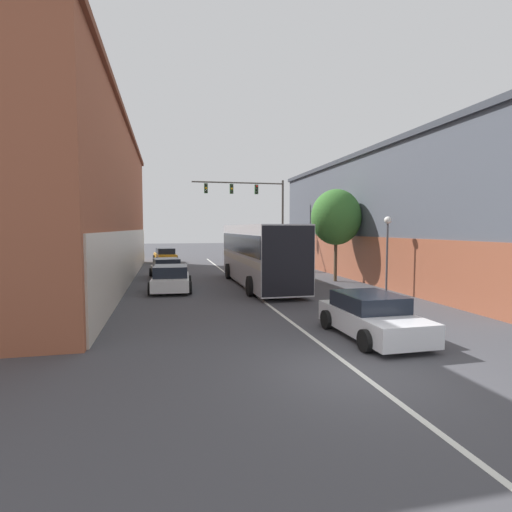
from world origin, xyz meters
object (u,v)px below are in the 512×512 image
hatchback_foreground (372,317)px  parked_car_left_mid (166,269)px  traffic_signal_gantry (255,203)px  street_lamp (387,245)px  parked_car_left_near (165,255)px  street_tree_near (336,217)px  parked_car_left_far (171,279)px  bus (259,252)px

hatchback_foreground → parked_car_left_mid: bearing=20.0°
traffic_signal_gantry → street_lamp: 15.98m
parked_car_left_near → street_tree_near: 20.14m
traffic_signal_gantry → street_tree_near: bearing=-73.6°
hatchback_foreground → parked_car_left_mid: 17.33m
hatchback_foreground → traffic_signal_gantry: size_ratio=0.53×
hatchback_foreground → street_lamp: size_ratio=1.07×
parked_car_left_far → street_tree_near: size_ratio=0.74×
parked_car_left_near → bus: bearing=-170.2°
parked_car_left_near → parked_car_left_far: bearing=173.8°
parked_car_left_mid → street_lamp: (10.76, -9.31, 1.90)m
traffic_signal_gantry → street_lamp: traffic_signal_gantry is taller
bus → parked_car_left_near: bus is taller
hatchback_foreground → traffic_signal_gantry: traffic_signal_gantry is taller
parked_car_left_mid → street_tree_near: size_ratio=0.72×
parked_car_left_mid → street_tree_near: 11.63m
parked_car_left_near → parked_car_left_mid: 12.90m
bus → hatchback_foreground: bus is taller
hatchback_foreground → parked_car_left_far: (-5.90, 10.55, 0.02)m
parked_car_left_near → parked_car_left_far: (0.33, -18.56, -0.01)m
street_tree_near → parked_car_left_near: bearing=121.9°
parked_car_left_mid → parked_car_left_far: parked_car_left_far is taller
street_lamp → street_tree_near: street_tree_near is taller
traffic_signal_gantry → street_tree_near: (2.95, -10.00, -1.47)m
traffic_signal_gantry → hatchback_foreground: bearing=-93.3°
parked_car_left_near → parked_car_left_mid: parked_car_left_near is taller
parked_car_left_far → street_lamp: size_ratio=1.09×
parked_car_left_far → street_tree_near: street_tree_near is taller
traffic_signal_gantry → street_lamp: bearing=-77.8°
hatchback_foreground → parked_car_left_near: (-6.24, 29.11, 0.03)m
parked_car_left_near → street_tree_near: size_ratio=0.82×
street_tree_near → parked_car_left_mid: bearing=159.1°
parked_car_left_far → street_lamp: 11.29m
bus → hatchback_foreground: bearing=-176.0°
street_tree_near → bus: bearing=-171.4°
traffic_signal_gantry → street_tree_near: size_ratio=1.36×
parked_car_left_mid → street_tree_near: street_tree_near is taller
parked_car_left_mid → parked_car_left_near: bearing=-6.0°
bus → parked_car_left_near: size_ratio=2.38×
bus → street_lamp: street_lamp is taller
parked_car_left_near → parked_car_left_mid: (0.09, -12.90, -0.03)m
bus → parked_car_left_near: 18.49m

